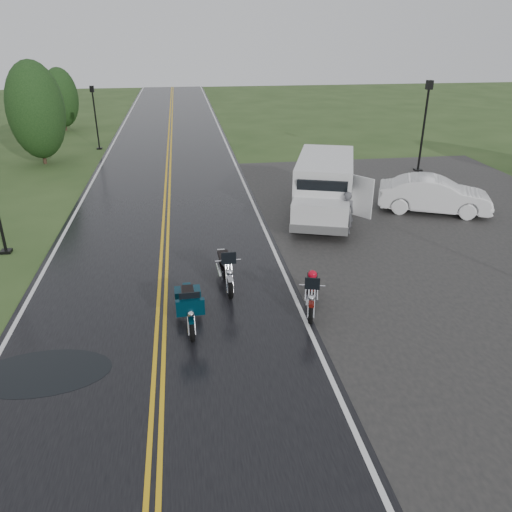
# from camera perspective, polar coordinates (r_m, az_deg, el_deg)

# --- Properties ---
(ground) EXTENTS (120.00, 120.00, 0.00)m
(ground) POSITION_cam_1_polar(r_m,az_deg,el_deg) (13.33, -10.82, -8.20)
(ground) COLOR #2D471E
(ground) RESTS_ON ground
(road) EXTENTS (8.00, 100.00, 0.04)m
(road) POSITION_cam_1_polar(r_m,az_deg,el_deg) (22.41, -10.17, 5.69)
(road) COLOR black
(road) RESTS_ON ground
(parking_pad) EXTENTS (14.00, 24.00, 0.03)m
(parking_pad) POSITION_cam_1_polar(r_m,az_deg,el_deg) (20.43, 22.08, 2.33)
(parking_pad) COLOR black
(parking_pad) RESTS_ON ground
(motorcycle_red) EXTENTS (1.30, 2.26, 1.26)m
(motorcycle_red) POSITION_cam_1_polar(r_m,az_deg,el_deg) (13.02, 6.34, -5.48)
(motorcycle_red) COLOR #590F0A
(motorcycle_red) RESTS_ON ground
(motorcycle_teal) EXTENTS (0.88, 2.22, 1.29)m
(motorcycle_teal) POSITION_cam_1_polar(r_m,az_deg,el_deg) (12.34, -7.42, -7.27)
(motorcycle_teal) COLOR #042431
(motorcycle_teal) RESTS_ON ground
(motorcycle_silver) EXTENTS (0.94, 2.35, 1.37)m
(motorcycle_silver) POSITION_cam_1_polar(r_m,az_deg,el_deg) (14.10, -3.02, -2.61)
(motorcycle_silver) COLOR #9C9FA4
(motorcycle_silver) RESTS_ON ground
(van_white) EXTENTS (4.11, 6.54, 2.41)m
(van_white) POSITION_cam_1_polar(r_m,az_deg,el_deg) (18.94, 4.63, 6.26)
(van_white) COLOR silver
(van_white) RESTS_ON ground
(person_at_van) EXTENTS (0.63, 0.43, 1.67)m
(person_at_van) POSITION_cam_1_polar(r_m,az_deg,el_deg) (18.92, 10.23, 4.76)
(person_at_van) COLOR #525358
(person_at_van) RESTS_ON ground
(sedan_white) EXTENTS (4.79, 3.19, 1.49)m
(sedan_white) POSITION_cam_1_polar(r_m,az_deg,el_deg) (22.34, 19.69, 6.53)
(sedan_white) COLOR white
(sedan_white) RESTS_ON ground
(lamp_post_far_left) EXTENTS (0.34, 0.34, 3.97)m
(lamp_post_far_left) POSITION_cam_1_polar(r_m,az_deg,el_deg) (34.30, -17.86, 14.80)
(lamp_post_far_left) COLOR black
(lamp_post_far_left) RESTS_ON ground
(lamp_post_far_right) EXTENTS (0.41, 0.41, 4.79)m
(lamp_post_far_right) POSITION_cam_1_polar(r_m,az_deg,el_deg) (28.69, 18.62, 13.83)
(lamp_post_far_right) COLOR black
(lamp_post_far_right) RESTS_ON ground
(tree_left_mid) EXTENTS (3.11, 3.11, 4.85)m
(tree_left_mid) POSITION_cam_1_polar(r_m,az_deg,el_deg) (31.37, -23.67, 13.96)
(tree_left_mid) COLOR #1E3D19
(tree_left_mid) RESTS_ON ground
(tree_left_far) EXTENTS (2.56, 2.56, 3.93)m
(tree_left_far) POSITION_cam_1_polar(r_m,az_deg,el_deg) (41.88, -21.32, 15.88)
(tree_left_far) COLOR #1E3D19
(tree_left_far) RESTS_ON ground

